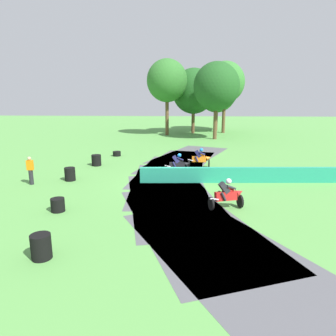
{
  "coord_description": "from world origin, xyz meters",
  "views": [
    {
      "loc": [
        0.96,
        -17.66,
        5.02
      ],
      "look_at": [
        0.04,
        -0.11,
        0.9
      ],
      "focal_mm": 33.21,
      "sensor_mm": 36.0,
      "label": 1
    }
  ],
  "objects": [
    {
      "name": "tree_far_left",
      "position": [
        6.28,
        25.32,
        6.69
      ],
      "size": [
        5.17,
        5.17,
        9.43
      ],
      "color": "brown",
      "rests_on": "ground"
    },
    {
      "name": "motorcycle_trailing_red",
      "position": [
        2.94,
        -4.18,
        0.66
      ],
      "size": [
        1.68,
        1.05,
        1.42
      ],
      "color": "black",
      "rests_on": "ground"
    },
    {
      "name": "tree_far_right",
      "position": [
        -1.27,
        22.4,
        6.78
      ],
      "size": [
        5.04,
        5.04,
        9.46
      ],
      "color": "brown",
      "rests_on": "ground"
    },
    {
      "name": "tire_stack_near",
      "position": [
        -4.74,
        7.96,
        0.2
      ],
      "size": [
        0.66,
        0.66,
        0.4
      ],
      "color": "black",
      "rests_on": "ground"
    },
    {
      "name": "motorcycle_lead_orange",
      "position": [
        2.11,
        4.04,
        0.66
      ],
      "size": [
        1.7,
        0.75,
        1.42
      ],
      "color": "black",
      "rests_on": "ground"
    },
    {
      "name": "tree_distant",
      "position": [
        4.54,
        18.9,
        5.98
      ],
      "size": [
        5.23,
        5.23,
        8.75
      ],
      "color": "brown",
      "rests_on": "ground"
    },
    {
      "name": "motorcycle_chase_black",
      "position": [
        0.59,
        2.09,
        0.64
      ],
      "size": [
        1.68,
        0.84,
        1.43
      ],
      "color": "black",
      "rests_on": "ground"
    },
    {
      "name": "tire_stack_mid_a",
      "position": [
        -5.43,
        4.23,
        0.4
      ],
      "size": [
        0.69,
        0.69,
        0.8
      ],
      "color": "black",
      "rests_on": "ground"
    },
    {
      "name": "tire_stack_mid_b",
      "position": [
        -5.89,
        0.1,
        0.4
      ],
      "size": [
        0.63,
        0.63,
        0.8
      ],
      "color": "black",
      "rests_on": "ground"
    },
    {
      "name": "safety_barrier",
      "position": [
        5.95,
        0.33,
        0.45
      ],
      "size": [
        15.12,
        1.15,
        0.9
      ],
      "primitive_type": "cube",
      "rotation": [
        0.0,
        0.0,
        -1.51
      ],
      "color": "#239375",
      "rests_on": "ground"
    },
    {
      "name": "track_asphalt",
      "position": [
        0.9,
        0.05,
        0.0
      ],
      "size": [
        9.11,
        27.55,
        0.01
      ],
      "color": "#515156",
      "rests_on": "ground"
    },
    {
      "name": "tree_behind_barrier",
      "position": [
        2.14,
        24.9,
        5.56
      ],
      "size": [
        5.68,
        5.68,
        8.55
      ],
      "color": "brown",
      "rests_on": "ground"
    },
    {
      "name": "tree_mid_rise",
      "position": [
        5.59,
        28.33,
        5.47
      ],
      "size": [
        5.53,
        5.53,
        8.39
      ],
      "color": "brown",
      "rests_on": "ground"
    },
    {
      "name": "ground_plane",
      "position": [
        0.0,
        0.0,
        0.0
      ],
      "size": [
        120.0,
        120.0,
        0.0
      ],
      "primitive_type": "plane",
      "color": "#569947"
    },
    {
      "name": "tire_stack_far",
      "position": [
        -4.59,
        -4.96,
        0.3
      ],
      "size": [
        0.6,
        0.6,
        0.6
      ],
      "color": "black",
      "rests_on": "ground"
    },
    {
      "name": "traffic_cone",
      "position": [
        5.69,
        0.66,
        0.22
      ],
      "size": [
        0.28,
        0.28,
        0.44
      ],
      "primitive_type": "cone",
      "color": "orange",
      "rests_on": "ground"
    },
    {
      "name": "tire_stack_extra_a",
      "position": [
        -3.48,
        -8.98,
        0.4
      ],
      "size": [
        0.64,
        0.64,
        0.8
      ],
      "color": "black",
      "rests_on": "ground"
    },
    {
      "name": "track_marshal",
      "position": [
        -7.82,
        -0.83,
        0.82
      ],
      "size": [
        0.34,
        0.24,
        1.63
      ],
      "color": "#232328",
      "rests_on": "ground"
    }
  ]
}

